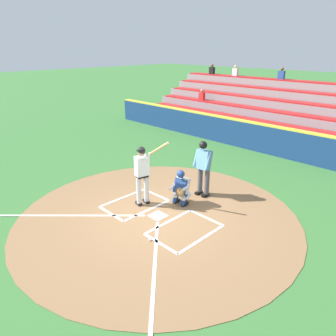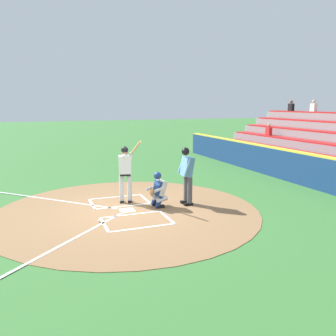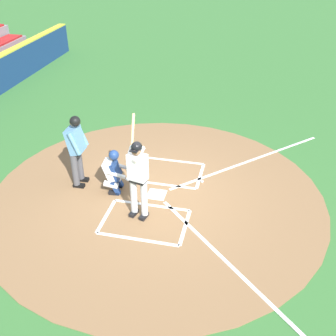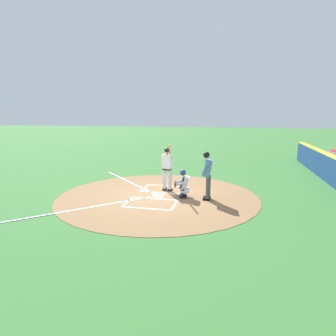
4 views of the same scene
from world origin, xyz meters
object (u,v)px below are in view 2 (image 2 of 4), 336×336
Objects in this scene: batter at (125,170)px; catcher at (158,189)px; plate_umpire at (187,172)px; baseball at (99,221)px.

batter reaches higher than catcher.
baseball is at bearing 103.98° from plate_umpire.
batter is 2.26m from baseball.
baseball is at bearing 143.95° from batter.
catcher reaches higher than baseball.
plate_umpire is 3.22m from baseball.
batter is 1.88× the size of catcher.
catcher is 1.07m from plate_umpire.
plate_umpire is (-0.07, -0.95, 0.49)m from catcher.
batter is at bearing 46.03° from catcher.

